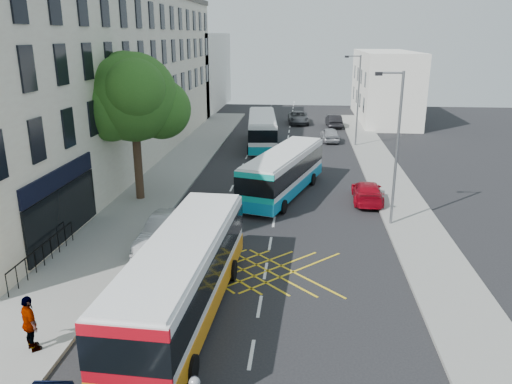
% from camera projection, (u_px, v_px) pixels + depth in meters
% --- Properties ---
extents(ground, '(120.00, 120.00, 0.00)m').
position_uv_depth(ground, '(251.00, 355.00, 16.07)').
color(ground, black).
rests_on(ground, ground).
extents(pavement_left, '(5.00, 70.00, 0.15)m').
position_uv_depth(pavement_left, '(141.00, 199.00, 31.05)').
color(pavement_left, gray).
rests_on(pavement_left, ground).
extents(pavement_right, '(3.00, 70.00, 0.15)m').
position_uv_depth(pavement_right, '(403.00, 207.00, 29.61)').
color(pavement_right, gray).
rests_on(pavement_right, ground).
extents(terrace_main, '(8.30, 45.00, 13.50)m').
position_uv_depth(terrace_main, '(104.00, 76.00, 38.54)').
color(terrace_main, beige).
rests_on(terrace_main, ground).
extents(terrace_far, '(8.00, 20.00, 10.00)m').
position_uv_depth(terrace_far, '(191.00, 72.00, 68.03)').
color(terrace_far, silver).
rests_on(terrace_far, ground).
extents(building_right, '(6.00, 18.00, 8.00)m').
position_uv_depth(building_right, '(384.00, 86.00, 59.43)').
color(building_right, silver).
rests_on(building_right, ground).
extents(street_tree, '(6.30, 5.70, 8.80)m').
position_uv_depth(street_tree, '(133.00, 98.00, 29.15)').
color(street_tree, '#382619').
rests_on(street_tree, pavement_left).
extents(lamp_near, '(1.45, 0.15, 8.00)m').
position_uv_depth(lamp_near, '(396.00, 142.00, 25.51)').
color(lamp_near, slate).
rests_on(lamp_near, pavement_right).
extents(lamp_far, '(1.45, 0.15, 8.00)m').
position_uv_depth(lamp_far, '(357.00, 96.00, 44.49)').
color(lamp_far, slate).
rests_on(lamp_far, pavement_right).
extents(railings, '(0.08, 5.60, 1.14)m').
position_uv_depth(railings, '(43.00, 254.00, 21.76)').
color(railings, black).
rests_on(railings, pavement_left).
extents(bus_near, '(3.05, 10.88, 3.03)m').
position_uv_depth(bus_near, '(183.00, 276.00, 17.86)').
color(bus_near, silver).
rests_on(bus_near, ground).
extents(bus_mid, '(5.15, 10.39, 2.85)m').
position_uv_depth(bus_mid, '(284.00, 172.00, 31.66)').
color(bus_mid, silver).
rests_on(bus_mid, ground).
extents(bus_far, '(3.38, 10.56, 2.92)m').
position_uv_depth(bus_far, '(262.00, 130.00, 45.55)').
color(bus_far, silver).
rests_on(bus_far, ground).
extents(parked_car_silver, '(2.22, 4.97, 1.58)m').
position_uv_depth(parked_car_silver, '(167.00, 232.00, 23.99)').
color(parked_car_silver, '#9A9DA1').
rests_on(parked_car_silver, ground).
extents(red_hatchback, '(1.92, 4.41, 1.26)m').
position_uv_depth(red_hatchback, '(367.00, 192.00, 30.60)').
color(red_hatchback, '#A40717').
rests_on(red_hatchback, ground).
extents(distant_car_grey, '(2.60, 5.07, 1.37)m').
position_uv_depth(distant_car_grey, '(298.00, 118.00, 57.57)').
color(distant_car_grey, '#3A3C41').
rests_on(distant_car_grey, ground).
extents(distant_car_silver, '(1.88, 4.05, 1.34)m').
position_uv_depth(distant_car_silver, '(330.00, 134.00, 47.95)').
color(distant_car_silver, '#98999F').
rests_on(distant_car_silver, ground).
extents(distant_car_dark, '(1.74, 4.28, 1.38)m').
position_uv_depth(distant_car_dark, '(334.00, 121.00, 55.36)').
color(distant_car_dark, black).
rests_on(distant_car_dark, ground).
extents(pedestrian_far, '(1.15, 1.09, 1.91)m').
position_uv_depth(pedestrian_far, '(30.00, 324.00, 15.79)').
color(pedestrian_far, gray).
rests_on(pedestrian_far, pavement_left).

